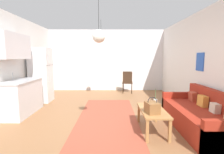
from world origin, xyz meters
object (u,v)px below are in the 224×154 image
Objects in this scene: couch at (201,117)px; handbag at (152,108)px; coffee_table at (152,112)px; refrigerator at (41,75)px; accent_chair at (127,81)px; pendant_lamp_near at (99,36)px; pendant_lamp_far at (101,35)px; bamboo_vase at (155,104)px.

couch is 6.60× the size of handbag.
refrigerator is (-3.17, 2.28, 0.51)m from coffee_table.
couch is at bearing 115.49° from accent_chair.
handbag is 1.65m from pendant_lamp_near.
couch reaches higher than handbag.
pendant_lamp_near is (-2.09, -0.17, 1.60)m from couch.
refrigerator is 2.39m from pendant_lamp_far.
accent_chair is at bearing 92.73° from coffee_table.
couch is 4.79m from refrigerator.
bamboo_vase reaches higher than coffee_table.
pendant_lamp_near reaches higher than bamboo_vase.
pendant_lamp_near is at bearing -48.40° from refrigerator.
refrigerator reaches higher than couch.
pendant_lamp_far reaches higher than handbag.
bamboo_vase reaches higher than couch.
coffee_table is at bearing -63.06° from pendant_lamp_far.
coffee_table is at bearing -130.42° from bamboo_vase.
pendant_lamp_far is at bearing 0.76° from refrigerator.
bamboo_vase is 0.45× the size of accent_chair.
couch is 2.64m from pendant_lamp_near.
accent_chair is (-0.24, 3.52, -0.05)m from bamboo_vase.
refrigerator is at bearing 144.33° from coffee_table.
bamboo_vase is 0.44× the size of pendant_lamp_near.
pendant_lamp_near is at bearing 173.54° from handbag.
pendant_lamp_far is at bearing 113.70° from handbag.
coffee_table is 3.61m from accent_chair.
pendant_lamp_near is (-1.06, -0.11, 1.49)m from coffee_table.
pendant_lamp_near is at bearing -174.21° from coffee_table.
coffee_table is at bearing 99.45° from accent_chair.
pendant_lamp_far is (-1.11, 2.52, 1.65)m from handbag.
coffee_table is 1.83m from pendant_lamp_near.
accent_chair reaches higher than coffee_table.
couch is 1.17m from handbag.
refrigerator is 3.30m from accent_chair.
pendant_lamp_far is (2.00, 0.03, 1.31)m from refrigerator.
handbag is 3.21m from pendant_lamp_far.
accent_chair is 1.57× the size of pendant_lamp_far.
handbag is 4.00m from refrigerator.
refrigerator reaches higher than handbag.
couch is 1.04m from coffee_table.
bamboo_vase is 0.23× the size of refrigerator.
accent_chair is at bearing 91.63° from handbag.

